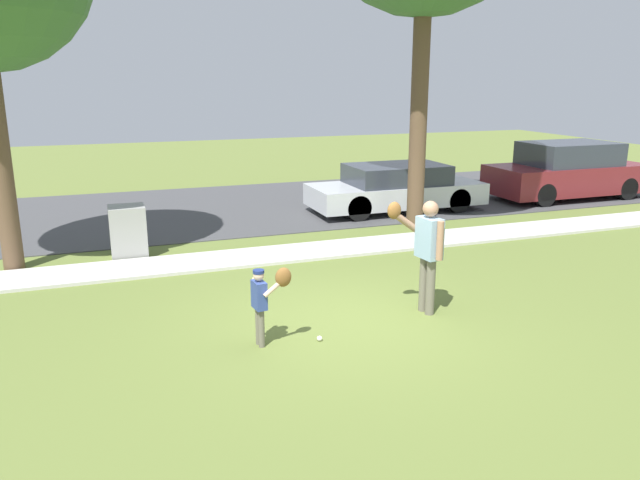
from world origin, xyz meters
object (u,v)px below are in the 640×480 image
at_px(utility_cabinet, 128,232).
at_px(parked_suv_maroon, 568,172).
at_px(parked_sedan_silver, 396,188).
at_px(baseball, 320,338).
at_px(person_child, 265,295).
at_px(person_adult, 426,245).

xyz_separation_m(utility_cabinet, parked_suv_maroon, (12.49, 2.00, 0.28)).
xyz_separation_m(parked_sedan_silver, parked_suv_maroon, (5.54, -0.08, 0.17)).
xyz_separation_m(baseball, parked_suv_maroon, (10.32, 7.14, 0.75)).
xyz_separation_m(utility_cabinet, parked_sedan_silver, (6.95, 2.08, 0.11)).
xyz_separation_m(baseball, utility_cabinet, (-2.17, 5.14, 0.48)).
xyz_separation_m(person_child, utility_cabinet, (-1.46, 5.03, -0.20)).
bearing_deg(person_adult, parked_suv_maroon, -148.31).
bearing_deg(baseball, parked_suv_maroon, 34.69).
height_order(person_child, parked_suv_maroon, parked_suv_maroon).
relative_size(baseball, parked_sedan_silver, 0.02).
bearing_deg(parked_sedan_silver, person_child, -127.68).
distance_m(parked_sedan_silver, parked_suv_maroon, 5.54).
relative_size(person_child, baseball, 14.76).
bearing_deg(utility_cabinet, parked_suv_maroon, 9.09).
bearing_deg(parked_sedan_silver, person_adult, -113.43).
relative_size(person_child, utility_cabinet, 1.06).
height_order(person_child, baseball, person_child).
relative_size(utility_cabinet, parked_suv_maroon, 0.22).
relative_size(utility_cabinet, parked_sedan_silver, 0.22).
relative_size(baseball, parked_suv_maroon, 0.02).
distance_m(person_adult, parked_sedan_silver, 7.38).
bearing_deg(parked_sedan_silver, parked_suv_maroon, -0.87).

